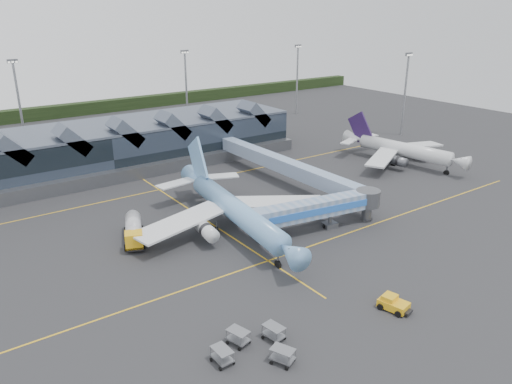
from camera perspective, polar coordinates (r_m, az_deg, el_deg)
ground at (r=77.38m, az=-2.16°, el=-5.57°), size 260.00×260.00×0.00m
taxi_stripes at (r=85.17m, az=-5.87°, el=-3.14°), size 120.00×60.00×0.01m
tree_line_far at (r=175.46m, az=-22.58°, el=8.40°), size 260.00×4.00×4.00m
terminal at (r=114.40m, az=-17.60°, el=4.76°), size 90.00×22.25×12.52m
light_masts at (r=136.38m, az=-9.54°, el=11.12°), size 132.40×42.56×22.45m
main_airliner at (r=79.94m, az=-2.71°, el=-1.80°), size 33.78×39.14×12.57m
regional_jet at (r=119.08m, az=16.15°, el=4.77°), size 28.30×31.16×10.70m
jet_bridge at (r=80.74m, az=7.95°, el=-1.75°), size 23.64×6.96×5.35m
fuel_truck at (r=78.94m, az=-13.82°, el=-4.11°), size 5.80×10.03×3.42m
pushback_tug at (r=62.91m, az=15.41°, el=-12.19°), size 3.08×4.15×1.70m
baggage_carts at (r=54.25m, az=-0.20°, el=-17.00°), size 8.29×7.88×1.66m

